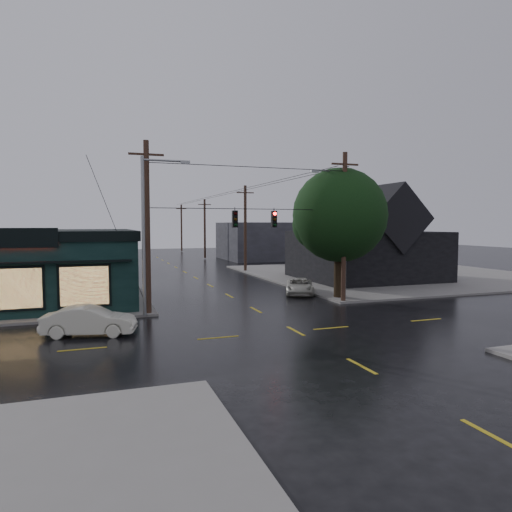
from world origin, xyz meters
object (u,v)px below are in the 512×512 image
object	(u,v)px
corner_tree	(340,215)
suv_silver	(300,286)
utility_pole_nw	(149,315)
sedan_cream	(89,321)
utility_pole_ne	(343,303)

from	to	relation	value
corner_tree	suv_silver	distance (m)	6.36
corner_tree	utility_pole_nw	xyz separation A→B (m)	(-13.50, -1.51, -5.97)
sedan_cream	suv_silver	xyz separation A→B (m)	(15.04, 8.49, -0.11)
utility_pole_nw	utility_pole_ne	size ratio (longest dim) A/B	1.00
sedan_cream	suv_silver	size ratio (longest dim) A/B	0.99
utility_pole_nw	utility_pole_ne	world-z (taller)	same
utility_pole_nw	utility_pole_ne	bearing A→B (deg)	0.00
utility_pole_nw	utility_pole_ne	xyz separation A→B (m)	(13.00, 0.00, 0.00)
sedan_cream	suv_silver	bearing A→B (deg)	-47.75
utility_pole_ne	suv_silver	distance (m)	4.67
utility_pole_nw	sedan_cream	bearing A→B (deg)	-128.86
utility_pole_nw	sedan_cream	world-z (taller)	utility_pole_nw
corner_tree	sedan_cream	world-z (taller)	corner_tree
corner_tree	utility_pole_ne	xyz separation A→B (m)	(-0.50, -1.51, -5.97)
utility_pole_nw	sedan_cream	distance (m)	5.20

